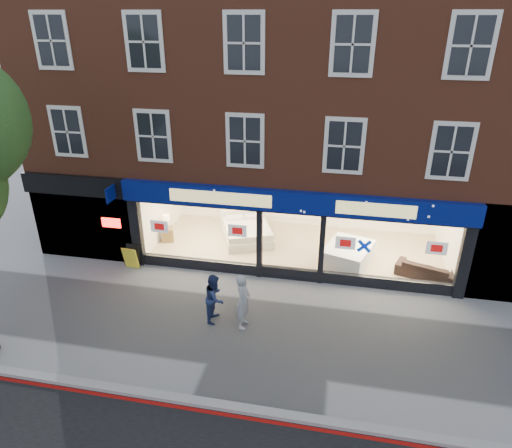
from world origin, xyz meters
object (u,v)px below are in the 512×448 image
(display_bed, at_px, (247,231))
(mattress_stack, at_px, (348,255))
(sofa, at_px, (426,270))
(a_board, at_px, (132,257))
(pedestrian_grey, at_px, (243,301))
(pedestrian_blue, at_px, (215,298))

(display_bed, height_order, mattress_stack, display_bed)
(mattress_stack, xyz_separation_m, sofa, (2.65, -0.41, -0.08))
(sofa, relative_size, a_board, 2.29)
(mattress_stack, xyz_separation_m, a_board, (-7.59, -1.61, -0.04))
(mattress_stack, height_order, pedestrian_grey, pedestrian_grey)
(sofa, relative_size, pedestrian_blue, 1.30)
(pedestrian_grey, height_order, pedestrian_blue, pedestrian_grey)
(a_board, bearing_deg, display_bed, 43.60)
(pedestrian_blue, bearing_deg, sofa, -60.20)
(sofa, bearing_deg, mattress_stack, 10.96)
(mattress_stack, relative_size, a_board, 2.58)
(a_board, relative_size, pedestrian_grey, 0.50)
(pedestrian_blue, bearing_deg, a_board, 59.00)
(a_board, distance_m, pedestrian_grey, 5.30)
(pedestrian_blue, bearing_deg, mattress_stack, -42.89)
(display_bed, xyz_separation_m, sofa, (6.65, -1.66, -0.06))
(sofa, bearing_deg, display_bed, 5.67)
(mattress_stack, distance_m, a_board, 7.75)
(mattress_stack, height_order, sofa, mattress_stack)
(mattress_stack, distance_m, pedestrian_grey, 5.06)
(pedestrian_grey, xyz_separation_m, pedestrian_blue, (-0.88, 0.14, -0.10))
(display_bed, height_order, pedestrian_blue, pedestrian_blue)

